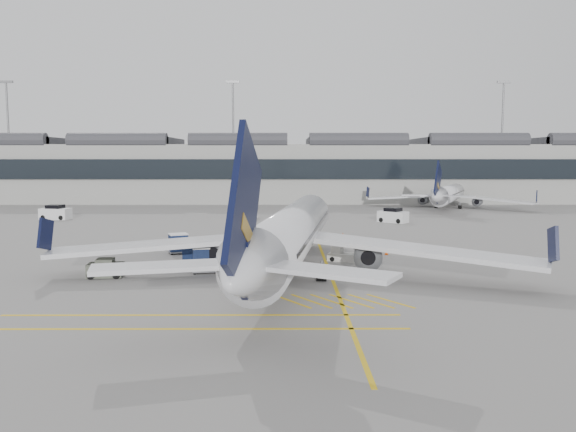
{
  "coord_description": "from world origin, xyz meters",
  "views": [
    {
      "loc": [
        6.67,
        -40.16,
        8.67
      ],
      "look_at": [
        6.86,
        4.23,
        4.0
      ],
      "focal_mm": 35.0,
      "sensor_mm": 36.0,
      "label": 1
    }
  ],
  "objects_px": {
    "airliner_main": "(290,234)",
    "ramp_agent_a": "(279,252)",
    "belt_loader": "(348,255)",
    "baggage_cart_a": "(205,259)",
    "pushback_tug": "(105,269)",
    "ramp_agent_b": "(228,252)"
  },
  "relations": [
    {
      "from": "belt_loader",
      "to": "baggage_cart_a",
      "type": "xyz_separation_m",
      "value": [
        -11.32,
        -4.6,
        0.56
      ]
    },
    {
      "from": "belt_loader",
      "to": "ramp_agent_b",
      "type": "bearing_deg",
      "value": -158.51
    },
    {
      "from": "airliner_main",
      "to": "ramp_agent_b",
      "type": "bearing_deg",
      "value": 141.82
    },
    {
      "from": "ramp_agent_b",
      "to": "pushback_tug",
      "type": "height_order",
      "value": "ramp_agent_b"
    },
    {
      "from": "airliner_main",
      "to": "pushback_tug",
      "type": "height_order",
      "value": "airliner_main"
    },
    {
      "from": "airliner_main",
      "to": "ramp_agent_b",
      "type": "height_order",
      "value": "airliner_main"
    },
    {
      "from": "airliner_main",
      "to": "ramp_agent_b",
      "type": "xyz_separation_m",
      "value": [
        -5.18,
        5.41,
        -2.21
      ]
    },
    {
      "from": "baggage_cart_a",
      "to": "ramp_agent_a",
      "type": "bearing_deg",
      "value": 19.36
    },
    {
      "from": "ramp_agent_b",
      "to": "pushback_tug",
      "type": "relative_size",
      "value": 0.64
    },
    {
      "from": "airliner_main",
      "to": "ramp_agent_a",
      "type": "relative_size",
      "value": 19.49
    },
    {
      "from": "airliner_main",
      "to": "ramp_agent_a",
      "type": "bearing_deg",
      "value": 109.73
    },
    {
      "from": "baggage_cart_a",
      "to": "pushback_tug",
      "type": "height_order",
      "value": "baggage_cart_a"
    },
    {
      "from": "airliner_main",
      "to": "ramp_agent_b",
      "type": "relative_size",
      "value": 23.5
    },
    {
      "from": "airliner_main",
      "to": "baggage_cart_a",
      "type": "bearing_deg",
      "value": -179.79
    },
    {
      "from": "pushback_tug",
      "to": "ramp_agent_a",
      "type": "bearing_deg",
      "value": 16.46
    },
    {
      "from": "baggage_cart_a",
      "to": "ramp_agent_a",
      "type": "relative_size",
      "value": 1.09
    },
    {
      "from": "ramp_agent_a",
      "to": "belt_loader",
      "type": "bearing_deg",
      "value": -28.9
    },
    {
      "from": "airliner_main",
      "to": "pushback_tug",
      "type": "xyz_separation_m",
      "value": [
        -13.39,
        -0.79,
        -2.42
      ]
    },
    {
      "from": "belt_loader",
      "to": "baggage_cart_a",
      "type": "height_order",
      "value": "baggage_cart_a"
    },
    {
      "from": "belt_loader",
      "to": "ramp_agent_a",
      "type": "distance_m",
      "value": 5.9
    },
    {
      "from": "belt_loader",
      "to": "ramp_agent_a",
      "type": "bearing_deg",
      "value": -146.33
    },
    {
      "from": "belt_loader",
      "to": "baggage_cart_a",
      "type": "distance_m",
      "value": 12.24
    }
  ]
}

